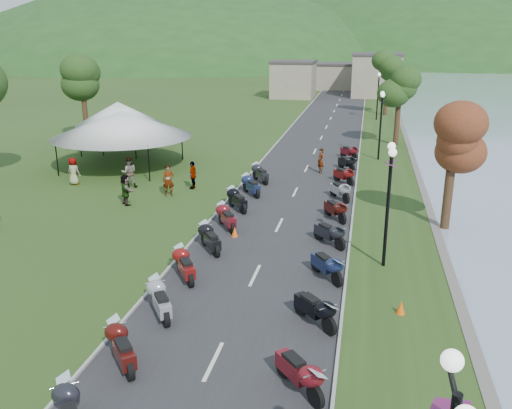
# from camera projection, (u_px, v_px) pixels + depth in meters

# --- Properties ---
(road) EXTENTS (7.00, 120.00, 0.02)m
(road) POSITION_uv_depth(u_px,v_px,m) (315.00, 151.00, 43.84)
(road) COLOR #2D2D2F
(road) RESTS_ON ground
(hills_backdrop) EXTENTS (360.00, 120.00, 76.00)m
(hills_backdrop) POSITION_uv_depth(u_px,v_px,m) (359.00, 60.00, 193.22)
(hills_backdrop) COLOR #285621
(hills_backdrop) RESTS_ON ground
(far_building) EXTENTS (18.00, 16.00, 5.00)m
(far_building) POSITION_uv_depth(u_px,v_px,m) (331.00, 77.00, 85.48)
(far_building) COLOR gray
(far_building) RESTS_ON ground
(moto_row_left) EXTENTS (2.60, 37.58, 1.10)m
(moto_row_left) POSITION_uv_depth(u_px,v_px,m) (159.00, 301.00, 18.24)
(moto_row_left) COLOR #331411
(moto_row_left) RESTS_ON ground
(moto_row_right) EXTENTS (2.60, 34.52, 1.10)m
(moto_row_right) POSITION_uv_depth(u_px,v_px,m) (334.00, 221.00, 26.04)
(moto_row_right) COLOR #331411
(moto_row_right) RESTS_ON ground
(vendor_tent_main) EXTENTS (6.50, 6.50, 4.00)m
(vendor_tent_main) POSITION_uv_depth(u_px,v_px,m) (123.00, 140.00, 38.14)
(vendor_tent_main) COLOR silver
(vendor_tent_main) RESTS_ON ground
(vendor_tent_side) EXTENTS (4.54, 4.54, 4.00)m
(vendor_tent_side) POSITION_uv_depth(u_px,v_px,m) (119.00, 127.00, 43.15)
(vendor_tent_side) COLOR silver
(vendor_tent_side) RESTS_ON ground
(tree_lakeside) EXTENTS (2.37, 2.37, 6.58)m
(tree_lakeside) POSITION_uv_depth(u_px,v_px,m) (452.00, 163.00, 25.70)
(tree_lakeside) COLOR #2C4F1C
(tree_lakeside) RESTS_ON ground
(pedestrian_a) EXTENTS (0.81, 0.71, 1.86)m
(pedestrian_a) POSITION_uv_depth(u_px,v_px,m) (169.00, 196.00, 31.95)
(pedestrian_a) COLOR slate
(pedestrian_a) RESTS_ON ground
(pedestrian_b) EXTENTS (1.07, 0.85, 1.93)m
(pedestrian_b) POSITION_uv_depth(u_px,v_px,m) (130.00, 187.00, 33.68)
(pedestrian_b) COLOR slate
(pedestrian_b) RESTS_ON ground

